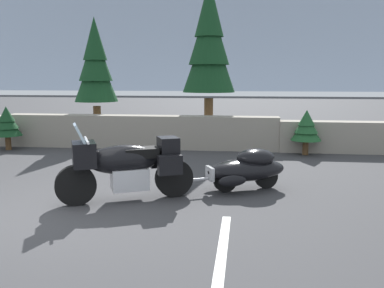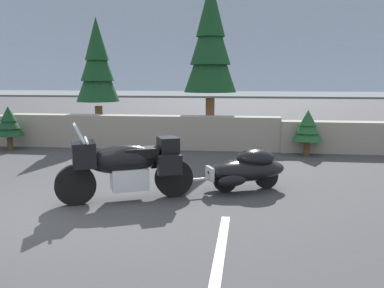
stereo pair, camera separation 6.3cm
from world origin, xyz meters
The scene contains 10 objects.
ground_plane centered at (0.00, 0.00, 0.00)m, with size 80.00×80.00×0.00m, color #38383A.
stone_guard_wall centered at (0.26, 6.16, 0.45)m, with size 24.00×0.60×0.96m.
distant_ridgeline centered at (0.00, 96.17, 8.00)m, with size 240.00×80.00×16.00m, color #99A8BF.
touring_motorcycle centered at (1.08, 0.93, 0.62)m, with size 2.15×1.31×1.33m.
car_shaped_trailer centered at (3.09, 1.87, 0.41)m, with size 2.15×1.26×0.76m.
pine_tree_tall centered at (1.94, 7.06, 3.08)m, with size 1.57×1.57×4.92m.
pine_tree_secondary centered at (-1.70, 7.35, 2.46)m, with size 1.37×1.37×3.93m.
pine_sapling_near centered at (4.66, 5.65, 0.75)m, with size 0.81×0.81×1.21m.
pine_sapling_farther centered at (-3.67, 5.42, 0.78)m, with size 0.82×0.82×1.24m.
parking_stripe_marker centered at (2.80, -1.50, 0.00)m, with size 0.12×3.60×0.01m, color silver.
Camera 1 is at (3.03, -5.74, 2.06)m, focal length 39.46 mm.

